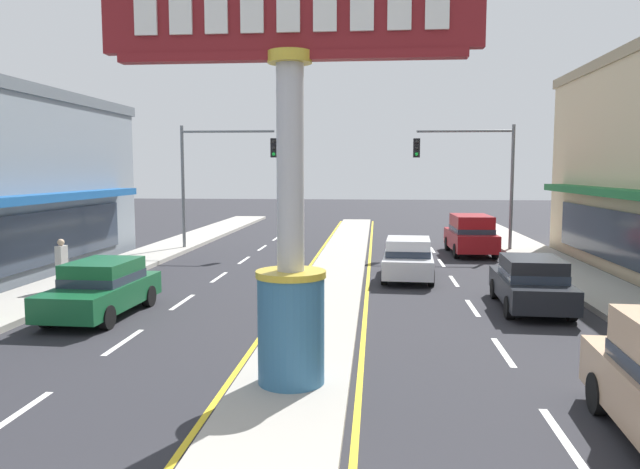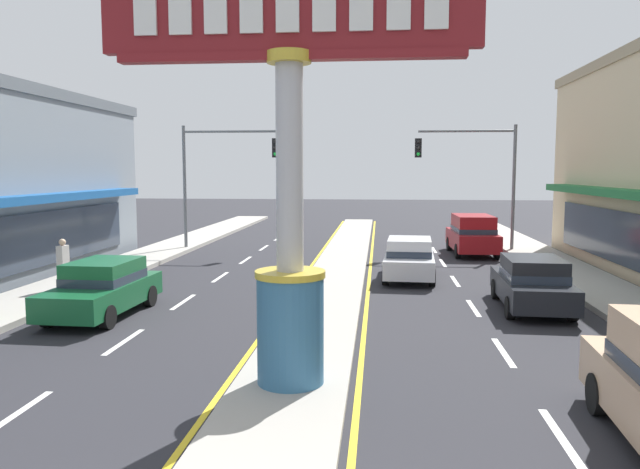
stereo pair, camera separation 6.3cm
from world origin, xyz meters
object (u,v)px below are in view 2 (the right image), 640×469
at_px(traffic_light_right_side, 477,165).
at_px(suv_mid_left_lane, 472,234).
at_px(traffic_light_left_side, 219,165).
at_px(sedan_far_left_oncoming, 103,288).
at_px(sedan_far_right_lane, 409,258).
at_px(sedan_near_left_lane, 532,283).
at_px(pedestrian_far_side, 63,261).
at_px(district_sign, 290,179).

relative_size(traffic_light_right_side, suv_mid_left_lane, 1.33).
bearing_deg(traffic_light_left_side, sedan_far_left_oncoming, -88.80).
bearing_deg(sedan_far_right_lane, sedan_near_left_lane, -54.71).
distance_m(traffic_light_left_side, pedestrian_far_side, 11.70).
xyz_separation_m(district_sign, sedan_far_right_lane, (2.71, 11.82, -3.09)).
distance_m(sedan_far_right_lane, pedestrian_far_side, 11.95).
relative_size(district_sign, suv_mid_left_lane, 1.59).
bearing_deg(suv_mid_left_lane, district_sign, -107.76).
xyz_separation_m(traffic_light_right_side, pedestrian_far_side, (-14.87, -11.80, -3.14)).
bearing_deg(suv_mid_left_lane, traffic_light_left_side, 179.27).
height_order(traffic_light_right_side, sedan_far_right_lane, traffic_light_right_side).
height_order(district_sign, sedan_near_left_lane, district_sign).
bearing_deg(sedan_far_left_oncoming, traffic_light_left_side, 91.20).
bearing_deg(sedan_far_left_oncoming, sedan_far_right_lane, 37.02).
xyz_separation_m(sedan_far_right_lane, sedan_far_left_oncoming, (-8.72, -6.58, 0.00)).
height_order(traffic_light_left_side, sedan_near_left_lane, traffic_light_left_side).
distance_m(traffic_light_left_side, sedan_far_right_lane, 11.99).
bearing_deg(traffic_light_right_side, sedan_far_right_lane, -114.50).
distance_m(suv_mid_left_lane, sedan_far_left_oncoming, 18.11).
distance_m(traffic_light_right_side, sedan_near_left_lane, 13.01).
bearing_deg(traffic_light_left_side, suv_mid_left_lane, -0.73).
bearing_deg(sedan_far_right_lane, sedan_far_left_oncoming, -142.98).
bearing_deg(traffic_light_left_side, sedan_near_left_lane, -43.75).
height_order(sedan_far_left_oncoming, pedestrian_far_side, pedestrian_far_side).
xyz_separation_m(district_sign, sedan_near_left_lane, (6.01, 7.15, -3.09)).
bearing_deg(suv_mid_left_lane, sedan_far_right_lane, -115.40).
height_order(traffic_light_right_side, suv_mid_left_lane, traffic_light_right_side).
bearing_deg(traffic_light_left_side, traffic_light_right_side, 3.43).
relative_size(sedan_far_right_lane, sedan_far_left_oncoming, 1.01).
bearing_deg(district_sign, sedan_far_left_oncoming, 138.91).
bearing_deg(traffic_light_right_side, pedestrian_far_side, -141.56).
xyz_separation_m(traffic_light_right_side, sedan_near_left_lane, (-0.29, -12.54, -3.46)).
bearing_deg(district_sign, traffic_light_left_side, 108.40).
distance_m(traffic_light_left_side, sedan_near_left_lane, 17.39).
xyz_separation_m(district_sign, suv_mid_left_lane, (6.02, 18.78, -2.89)).
xyz_separation_m(district_sign, sedan_far_left_oncoming, (-6.01, 5.24, -3.09)).
height_order(sedan_far_right_lane, suv_mid_left_lane, suv_mid_left_lane).
bearing_deg(traffic_light_left_side, sedan_far_right_lane, -38.31).
distance_m(traffic_light_right_side, suv_mid_left_lane, 3.40).
height_order(traffic_light_left_side, traffic_light_right_side, same).
distance_m(traffic_light_right_side, pedestrian_far_side, 19.24).
height_order(sedan_far_right_lane, pedestrian_far_side, pedestrian_far_side).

